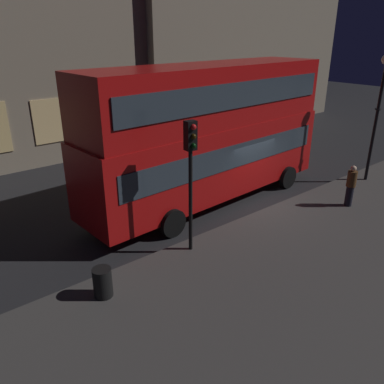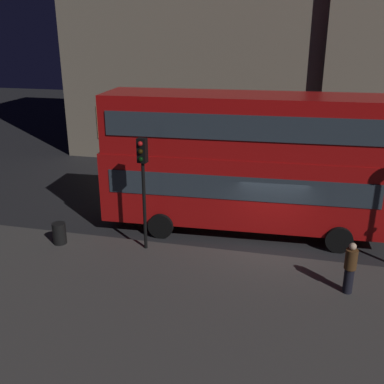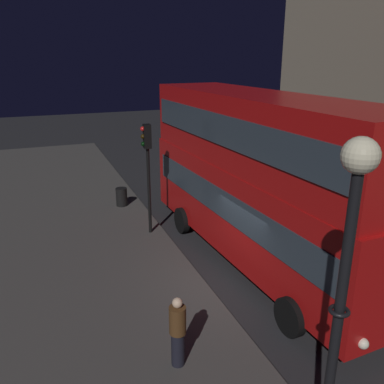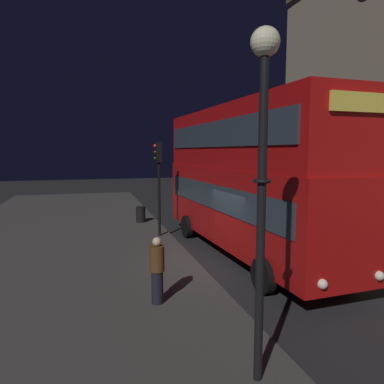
% 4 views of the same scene
% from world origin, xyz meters
% --- Properties ---
extents(ground_plane, '(80.00, 80.00, 0.00)m').
position_xyz_m(ground_plane, '(0.00, 0.00, 0.00)').
color(ground_plane, '#232326').
extents(building_plain_facade, '(17.79, 7.75, 14.36)m').
position_xyz_m(building_plain_facade, '(10.59, 13.09, 7.18)').
color(building_plain_facade, gray).
rests_on(building_plain_facade, ground).
extents(double_decker_bus, '(11.11, 3.31, 5.45)m').
position_xyz_m(double_decker_bus, '(-1.33, 1.25, 3.04)').
color(double_decker_bus, '#B20F0F').
rests_on(double_decker_bus, ground).
extents(traffic_light_near_kerb, '(0.34, 0.37, 4.12)m').
position_xyz_m(traffic_light_near_kerb, '(-4.45, -1.46, 3.08)').
color(traffic_light_near_kerb, black).
rests_on(traffic_light_near_kerb, sidewalk_slab).
extents(street_lamp, '(0.44, 0.44, 5.57)m').
position_xyz_m(street_lamp, '(5.88, -1.76, 3.97)').
color(street_lamp, black).
rests_on(street_lamp, sidewalk_slab).
extents(pedestrian, '(0.36, 0.36, 1.67)m').
position_xyz_m(pedestrian, '(2.52, -2.82, 0.97)').
color(pedestrian, black).
rests_on(pedestrian, sidewalk_slab).
extents(litter_bin, '(0.50, 0.50, 0.81)m').
position_xyz_m(litter_bin, '(-7.71, -1.84, 0.53)').
color(litter_bin, black).
rests_on(litter_bin, sidewalk_slab).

